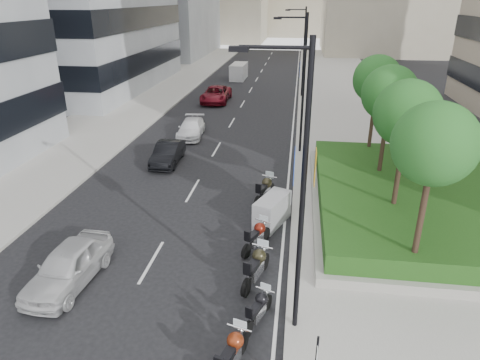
% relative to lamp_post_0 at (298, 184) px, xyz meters
% --- Properties ---
extents(ground, '(160.00, 160.00, 0.00)m').
position_rel_lamp_post_0_xyz_m(ground, '(-4.14, -1.00, -5.07)').
color(ground, black).
rests_on(ground, ground).
extents(sidewalk_right, '(10.00, 100.00, 0.15)m').
position_rel_lamp_post_0_xyz_m(sidewalk_right, '(4.86, 29.00, -4.99)').
color(sidewalk_right, '#9E9B93').
rests_on(sidewalk_right, ground).
extents(sidewalk_left, '(8.00, 100.00, 0.15)m').
position_rel_lamp_post_0_xyz_m(sidewalk_left, '(-16.14, 29.00, -4.99)').
color(sidewalk_left, '#9E9B93').
rests_on(sidewalk_left, ground).
extents(lane_edge, '(0.12, 100.00, 0.01)m').
position_rel_lamp_post_0_xyz_m(lane_edge, '(-0.44, 29.00, -5.06)').
color(lane_edge, silver).
rests_on(lane_edge, ground).
extents(lane_centre, '(0.12, 100.00, 0.01)m').
position_rel_lamp_post_0_xyz_m(lane_centre, '(-5.64, 29.00, -5.06)').
color(lane_centre, silver).
rests_on(lane_centre, ground).
extents(planter, '(10.00, 14.00, 0.40)m').
position_rel_lamp_post_0_xyz_m(planter, '(5.86, 9.00, -4.72)').
color(planter, '#99968E').
rests_on(planter, sidewalk_right).
extents(hedge, '(9.40, 13.40, 0.80)m').
position_rel_lamp_post_0_xyz_m(hedge, '(5.86, 9.00, -4.12)').
color(hedge, '#1A4012').
rests_on(hedge, planter).
extents(tree_0, '(2.80, 2.80, 6.30)m').
position_rel_lamp_post_0_xyz_m(tree_0, '(4.36, 3.00, 0.36)').
color(tree_0, '#332319').
rests_on(tree_0, planter).
extents(tree_1, '(2.80, 2.80, 6.30)m').
position_rel_lamp_post_0_xyz_m(tree_1, '(4.36, 7.00, 0.36)').
color(tree_1, '#332319').
rests_on(tree_1, planter).
extents(tree_2, '(2.80, 2.80, 6.30)m').
position_rel_lamp_post_0_xyz_m(tree_2, '(4.36, 11.00, 0.36)').
color(tree_2, '#332319').
rests_on(tree_2, planter).
extents(tree_3, '(2.80, 2.80, 6.30)m').
position_rel_lamp_post_0_xyz_m(tree_3, '(4.36, 15.00, 0.36)').
color(tree_3, '#332319').
rests_on(tree_3, planter).
extents(lamp_post_0, '(2.34, 0.45, 9.00)m').
position_rel_lamp_post_0_xyz_m(lamp_post_0, '(0.00, 0.00, 0.00)').
color(lamp_post_0, black).
rests_on(lamp_post_0, ground).
extents(lamp_post_1, '(2.34, 0.45, 9.00)m').
position_rel_lamp_post_0_xyz_m(lamp_post_1, '(0.00, 17.00, 0.00)').
color(lamp_post_1, black).
rests_on(lamp_post_1, ground).
extents(lamp_post_2, '(2.34, 0.45, 9.00)m').
position_rel_lamp_post_0_xyz_m(lamp_post_2, '(0.00, 35.00, 0.00)').
color(lamp_post_2, black).
rests_on(lamp_post_2, ground).
extents(motorcycle_1, '(0.90, 2.24, 1.14)m').
position_rel_lamp_post_0_xyz_m(motorcycle_1, '(-1.58, -1.96, -4.45)').
color(motorcycle_1, black).
rests_on(motorcycle_1, ground).
extents(motorcycle_2, '(0.90, 1.93, 1.00)m').
position_rel_lamp_post_0_xyz_m(motorcycle_2, '(-1.02, 0.13, -4.53)').
color(motorcycle_2, black).
rests_on(motorcycle_2, ground).
extents(motorcycle_3, '(1.00, 2.41, 1.23)m').
position_rel_lamp_post_0_xyz_m(motorcycle_3, '(-1.32, 2.31, -4.41)').
color(motorcycle_3, black).
rests_on(motorcycle_3, ground).
extents(motorcycle_4, '(1.10, 2.10, 1.12)m').
position_rel_lamp_post_0_xyz_m(motorcycle_4, '(-1.54, 4.56, -4.47)').
color(motorcycle_4, black).
rests_on(motorcycle_4, ground).
extents(motorcycle_5, '(1.71, 2.48, 1.40)m').
position_rel_lamp_post_0_xyz_m(motorcycle_5, '(-1.05, 6.77, -4.37)').
color(motorcycle_5, black).
rests_on(motorcycle_5, ground).
extents(motorcycle_6, '(1.03, 2.40, 1.23)m').
position_rel_lamp_post_0_xyz_m(motorcycle_6, '(-1.59, 9.15, -4.41)').
color(motorcycle_6, black).
rests_on(motorcycle_6, ground).
extents(car_a, '(2.04, 4.46, 1.48)m').
position_rel_lamp_post_0_xyz_m(car_a, '(-8.17, 1.28, -4.32)').
color(car_a, silver).
rests_on(car_a, ground).
extents(car_b, '(1.58, 4.17, 1.36)m').
position_rel_lamp_post_0_xyz_m(car_b, '(-8.19, 13.88, -4.39)').
color(car_b, black).
rests_on(car_b, ground).
extents(car_c, '(2.16, 4.54, 1.28)m').
position_rel_lamp_post_0_xyz_m(car_c, '(-8.11, 19.74, -4.43)').
color(car_c, white).
rests_on(car_c, ground).
extents(car_d, '(2.63, 5.61, 1.55)m').
position_rel_lamp_post_0_xyz_m(car_d, '(-8.43, 31.49, -4.29)').
color(car_d, maroon).
rests_on(car_d, ground).
extents(delivery_van, '(1.83, 4.66, 1.95)m').
position_rel_lamp_post_0_xyz_m(delivery_van, '(-7.99, 44.73, -4.16)').
color(delivery_van, silver).
rests_on(delivery_van, ground).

